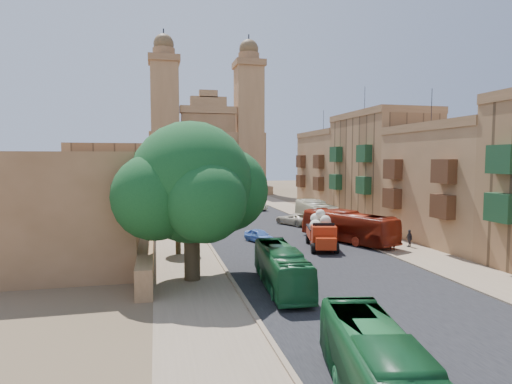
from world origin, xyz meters
name	(u,v)px	position (x,y,z in m)	size (l,w,h in m)	color
ground	(352,287)	(0.00, 0.00, 0.00)	(260.00, 260.00, 0.00)	brown
road_surface	(249,220)	(0.00, 30.00, 0.01)	(14.00, 140.00, 0.01)	black
sidewalk_east	(318,218)	(9.50, 30.00, 0.01)	(5.00, 140.00, 0.01)	#846D56
sidewalk_west	(175,223)	(-9.50, 30.00, 0.01)	(5.00, 140.00, 0.01)	#846D56
kerb_east	(300,218)	(7.00, 30.00, 0.06)	(0.25, 140.00, 0.12)	#846D56
kerb_west	(195,222)	(-7.00, 30.00, 0.06)	(0.25, 140.00, 0.12)	#846D56
townhouse_b	(456,183)	(15.95, 11.00, 5.66)	(9.00, 14.00, 14.90)	olive
townhouse_c	(381,167)	(15.95, 25.00, 6.91)	(9.00, 14.00, 17.40)	#966A44
townhouse_d	(335,171)	(15.95, 39.00, 6.16)	(9.00, 14.00, 15.90)	olive
west_wall	(149,229)	(-12.50, 20.00, 0.90)	(1.00, 40.00, 1.80)	olive
west_building_low	(87,200)	(-18.00, 18.00, 4.20)	(10.00, 28.00, 8.40)	brown
west_building_mid	(113,179)	(-18.00, 44.00, 5.00)	(10.00, 22.00, 10.00)	#966A44
church	(206,153)	(0.00, 78.61, 9.52)	(28.00, 22.50, 36.30)	olive
ficus_tree	(193,187)	(-9.41, 4.01, 6.14)	(10.39, 9.55, 10.39)	#382C1C
street_tree_a	(178,220)	(-10.00, 12.00, 2.91)	(2.84, 2.84, 4.36)	#382C1C
street_tree_b	(172,206)	(-10.00, 24.00, 2.81)	(2.74, 2.74, 4.21)	#382C1C
street_tree_c	(169,196)	(-10.00, 36.00, 2.87)	(2.80, 2.80, 4.30)	#382C1C
street_tree_d	(167,189)	(-10.00, 48.00, 2.99)	(2.91, 2.91, 4.48)	#382C1C
red_truck	(322,232)	(2.57, 11.45, 1.49)	(3.53, 6.13, 3.39)	#B2290D
olive_pickup	(316,224)	(5.37, 20.00, 0.79)	(3.14, 4.29, 1.62)	#384E1D
bus_green_south	(383,378)	(-5.15, -12.62, 1.29)	(2.17, 9.28, 2.59)	#18562A
bus_green_north	(281,268)	(-4.28, 1.00, 1.25)	(2.11, 9.00, 2.51)	#19592D
bus_red_east	(348,226)	(6.18, 13.69, 1.48)	(2.48, 10.62, 2.96)	maroon
bus_cream_east	(316,214)	(6.50, 23.03, 1.52)	(2.55, 10.88, 3.03)	beige
car_blue_a	(259,236)	(-2.18, 15.35, 0.63)	(1.50, 3.72, 1.27)	#5280CF
car_white_a	(218,216)	(-4.11, 29.72, 0.70)	(1.48, 4.26, 1.40)	silver
car_cream	(294,219)	(4.47, 25.10, 0.70)	(2.32, 5.04, 1.40)	beige
car_dkblue	(213,209)	(-3.52, 39.00, 0.63)	(1.77, 4.35, 1.26)	#111247
car_white_b	(258,205)	(3.85, 40.87, 0.71)	(1.69, 4.19, 1.43)	white
car_blue_b	(214,201)	(-1.90, 50.35, 0.59)	(1.24, 3.57, 1.18)	#3E78B5
pedestrian_a	(392,241)	(8.20, 9.11, 0.86)	(0.62, 0.41, 1.71)	black
pedestrian_c	(409,238)	(10.52, 10.14, 0.79)	(0.93, 0.39, 1.58)	#303138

